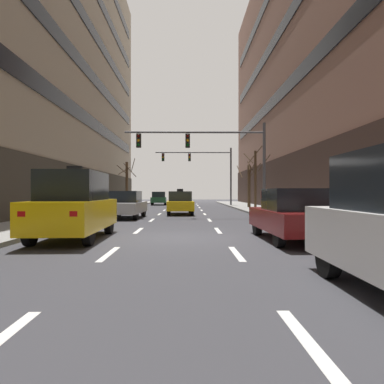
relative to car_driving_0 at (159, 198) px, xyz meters
The scene contains 30 objects.
ground_plane 29.38m from the car_driving_0, 84.08° to the right, with size 120.00×120.00×0.00m, color #38383D.
sidewalk_right 30.70m from the car_driving_0, 72.12° to the right, with size 3.49×80.00×0.14m, color gray.
lane_stripe_l1_s3 32.26m from the car_driving_0, 87.37° to the right, with size 0.16×2.00×0.01m, color silver.
lane_stripe_l1_s4 27.26m from the car_driving_0, 86.89° to the right, with size 0.16×2.00×0.01m, color silver.
lane_stripe_l1_s5 22.28m from the car_driving_0, 86.19° to the right, with size 0.16×2.00×0.01m, color silver.
lane_stripe_l1_s6 17.29m from the car_driving_0, 85.09° to the right, with size 0.16×2.00×0.01m, color silver.
lane_stripe_l1_s7 12.33m from the car_driving_0, 83.10° to the right, with size 0.16×2.00×0.01m, color silver.
lane_stripe_l1_s8 7.40m from the car_driving_0, 78.42° to the right, with size 0.16×2.00×0.01m, color silver.
lane_stripe_l1_s9 2.77m from the car_driving_0, 56.25° to the right, with size 0.16×2.00×0.01m, color silver.
lane_stripe_l1_s10 3.25m from the car_driving_0, 62.06° to the left, with size 0.16×2.00×0.01m, color silver.
lane_stripe_l2_s2 37.50m from the car_driving_0, 82.99° to the right, with size 0.16×2.00×0.01m, color silver.
lane_stripe_l2_s3 32.55m from the car_driving_0, 81.91° to the right, with size 0.16×2.00×0.01m, color silver.
lane_stripe_l2_s4 27.61m from the car_driving_0, 80.45° to the right, with size 0.16×2.00×0.01m, color silver.
lane_stripe_l2_s5 22.69m from the car_driving_0, 78.35° to the right, with size 0.16×2.00×0.01m, color silver.
lane_stripe_l2_s6 17.83m from the car_driving_0, 75.10° to the right, with size 0.16×2.00×0.01m, color silver.
lane_stripe_l2_s7 13.07m from the car_driving_0, 69.45° to the right, with size 0.16×2.00×0.01m, color silver.
lane_stripe_l2_s8 8.58m from the car_driving_0, 57.59° to the right, with size 0.16×2.00×0.01m, color silver.
lane_stripe_l2_s9 5.14m from the car_driving_0, 25.80° to the right, with size 0.16×2.00×0.01m, color silver.
lane_stripe_l2_s10 5.42m from the car_driving_0, 31.33° to the left, with size 0.16×2.00×0.01m, color silver.
car_driving_0 is the anchor object (origin of this frame).
taxi_driving_1 29.61m from the car_driving_0, 90.42° to the right, with size 1.96×4.49×2.34m.
taxi_driving_2 17.63m from the car_driving_0, 80.57° to the right, with size 1.90×4.23×1.73m.
car_driving_3 20.81m from the car_driving_0, 90.35° to the right, with size 1.89×4.25×1.57m.
car_parked_1 30.74m from the car_driving_0, 77.55° to the right, with size 1.88×4.33×1.61m.
traffic_signal_0 20.75m from the car_driving_0, 76.01° to the right, with size 8.58×0.35×5.60m.
traffic_signal_1 7.64m from the car_driving_0, 38.46° to the right, with size 8.18×0.35×6.14m.
street_tree_0 5.70m from the car_driving_0, 123.72° to the right, with size 2.06×2.03×4.94m.
street_tree_1 13.12m from the car_driving_0, 45.90° to the right, with size 2.10×2.09×4.17m.
street_tree_2 15.37m from the car_driving_0, 53.43° to the right, with size 2.09×2.07×5.32m.
pedestrian_0 18.71m from the car_driving_0, 61.61° to the right, with size 0.52×0.26×1.73m.
Camera 1 is at (0.35, -11.25, 1.50)m, focal length 31.76 mm.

